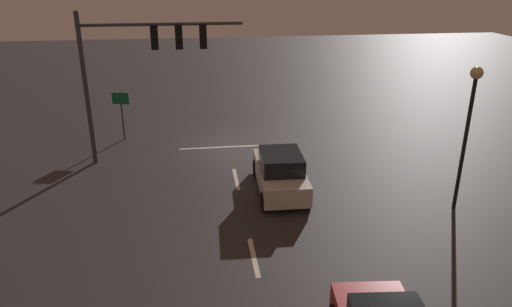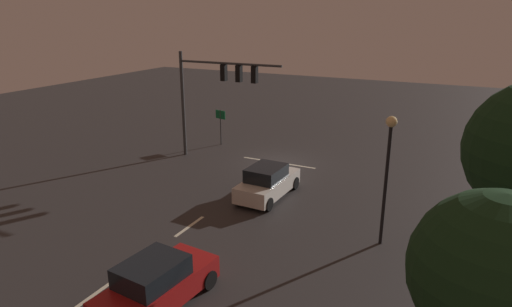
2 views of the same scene
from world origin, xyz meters
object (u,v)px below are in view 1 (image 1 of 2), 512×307
Objects in this scene: car_approaching at (280,172)px; street_lamp_left_kerb at (470,113)px; traffic_signal_assembly at (141,56)px; route_sign at (121,105)px.

street_lamp_left_kerb reaches higher than car_approaching.
route_sign is (1.57, -3.11, -3.08)m from traffic_signal_assembly.
traffic_signal_assembly reaches higher than street_lamp_left_kerb.
traffic_signal_assembly reaches higher than car_approaching.
route_sign is at bearing -63.27° from traffic_signal_assembly.
traffic_signal_assembly is 1.61× the size of car_approaching.
car_approaching is 0.81× the size of street_lamp_left_kerb.
street_lamp_left_kerb is at bearing 144.35° from route_sign.
street_lamp_left_kerb is (-6.31, 2.40, 2.97)m from car_approaching.
street_lamp_left_kerb is at bearing 151.21° from traffic_signal_assembly.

